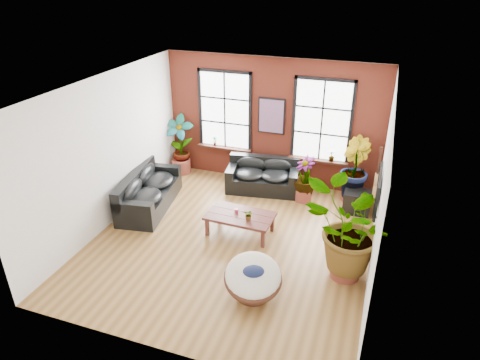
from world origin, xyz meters
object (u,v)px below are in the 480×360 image
(sofa_back, at_px, (263,176))
(coffee_table, at_px, (240,217))
(sofa_left, at_px, (147,192))
(papasan_chair, at_px, (253,278))

(sofa_back, height_order, coffee_table, sofa_back)
(sofa_left, height_order, coffee_table, sofa_left)
(sofa_back, height_order, papasan_chair, sofa_back)
(papasan_chair, bearing_deg, coffee_table, 93.46)
(sofa_left, bearing_deg, papasan_chair, -132.21)
(coffee_table, xyz_separation_m, papasan_chair, (0.92, -1.92, -0.01))
(papasan_chair, bearing_deg, sofa_back, 81.84)
(sofa_back, xyz_separation_m, coffee_table, (0.12, -2.26, 0.03))
(coffee_table, bearing_deg, papasan_chair, -62.42)
(sofa_back, bearing_deg, papasan_chair, -84.89)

